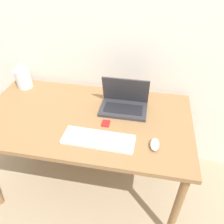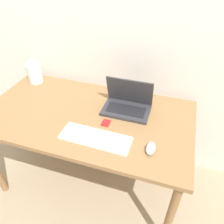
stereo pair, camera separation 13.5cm
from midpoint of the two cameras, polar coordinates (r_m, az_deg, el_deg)
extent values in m
plane|color=tan|center=(1.86, -7.81, -26.09)|extent=(12.00, 12.00, 0.00)
cube|color=white|center=(1.65, 1.19, 23.49)|extent=(6.00, 0.05, 2.50)
cube|color=olive|center=(1.51, -4.11, -1.04)|extent=(1.43, 0.77, 0.03)
cylinder|color=olive|center=(1.52, 17.65, -24.67)|extent=(0.05, 0.05, 0.70)
cylinder|color=olive|center=(2.23, -16.56, 0.14)|extent=(0.05, 0.05, 0.70)
cylinder|color=olive|center=(1.94, 18.98, -7.32)|extent=(0.05, 0.05, 0.70)
cube|color=#333338|center=(1.52, 6.26, 0.41)|extent=(0.32, 0.21, 0.02)
cube|color=black|center=(1.51, 6.20, 0.53)|extent=(0.26, 0.11, 0.00)
cube|color=#333338|center=(1.52, 7.17, 5.32)|extent=(0.32, 0.06, 0.20)
cube|color=#0F1938|center=(1.52, 7.27, 5.61)|extent=(0.28, 0.05, 0.17)
cube|color=white|center=(1.31, -1.38, -6.98)|extent=(0.43, 0.15, 0.02)
cube|color=silver|center=(1.30, -1.38, -6.66)|extent=(0.40, 0.12, 0.00)
ellipsoid|color=silver|center=(1.27, 13.15, -9.34)|extent=(0.05, 0.10, 0.04)
cylinder|color=white|center=(1.91, -17.67, 9.53)|extent=(0.12, 0.12, 0.15)
cone|color=white|center=(1.86, -18.31, 12.43)|extent=(0.11, 0.11, 0.06)
cube|color=red|center=(1.41, 1.12, -2.97)|extent=(0.05, 0.06, 0.01)
camera|label=1|loc=(0.07, -87.14, 2.24)|focal=35.00mm
camera|label=2|loc=(0.07, 92.86, -2.24)|focal=35.00mm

